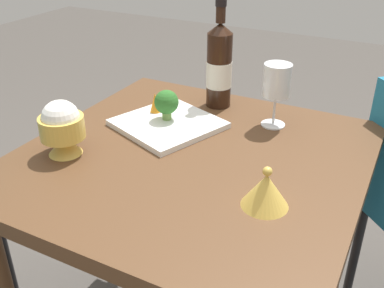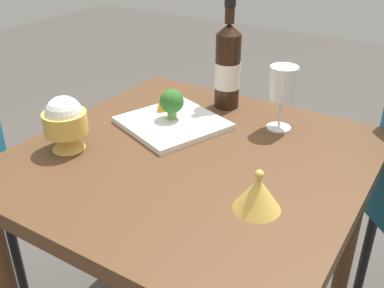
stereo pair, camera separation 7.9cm
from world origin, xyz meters
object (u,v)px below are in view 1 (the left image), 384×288
Objects in this scene: wine_glass at (277,82)px; carrot_garnish_left at (155,103)px; serving_plate at (168,124)px; wine_bottle at (219,65)px; broccoli_floret at (167,103)px; rice_bowl at (62,127)px; rice_bowl_lid at (266,190)px.

wine_glass is 0.35m from carrot_garnish_left.
wine_glass is 0.56× the size of serving_plate.
wine_bottle reaches higher than broccoli_floret.
wine_bottle is 2.28× the size of rice_bowl.
broccoli_floret reaches higher than carrot_garnish_left.
broccoli_floret is 0.07m from carrot_garnish_left.
wine_bottle is at bearing 125.07° from rice_bowl_lid.
serving_plate is at bearing 58.84° from rice_bowl.
wine_bottle is at bearing 52.12° from carrot_garnish_left.
broccoli_floret is at bearing 61.61° from rice_bowl.
rice_bowl is 1.42× the size of rice_bowl_lid.
broccoli_floret is (-0.01, 0.01, 0.06)m from serving_plate.
rice_bowl is 0.30m from carrot_garnish_left.
wine_bottle is 1.81× the size of wine_glass.
rice_bowl_lid is (0.30, -0.43, -0.09)m from wine_bottle.
rice_bowl is at bearing -121.16° from serving_plate.
broccoli_floret is at bearing 129.67° from serving_plate.
rice_bowl_lid is 1.17× the size of broccoli_floret.
rice_bowl_lid is 0.51m from carrot_garnish_left.
wine_bottle is 0.24m from serving_plate.
rice_bowl_lid is (0.11, -0.37, -0.09)m from wine_glass.
serving_plate is at bearing -50.33° from broccoli_floret.
wine_bottle is at bearing 69.50° from broccoli_floret.
rice_bowl_lid is (0.52, 0.02, -0.04)m from rice_bowl.
rice_bowl is at bearing -118.39° from broccoli_floret.
wine_glass is 2.09× the size of broccoli_floret.
carrot_garnish_left is at bearing 73.44° from rice_bowl.
rice_bowl reaches higher than broccoli_floret.
rice_bowl_lid is 0.45m from broccoli_floret.
wine_bottle is 0.22m from carrot_garnish_left.
wine_bottle is 0.21m from wine_glass.
wine_glass reaches higher than rice_bowl.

